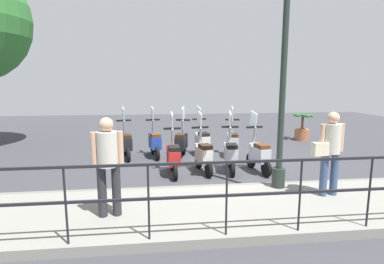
# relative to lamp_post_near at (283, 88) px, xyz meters

# --- Properties ---
(ground_plane) EXTENTS (28.00, 28.00, 0.00)m
(ground_plane) POSITION_rel_lamp_post_near_xyz_m (2.40, 0.98, -2.16)
(ground_plane) COLOR #38383D
(promenade_walkway) EXTENTS (2.20, 20.00, 0.15)m
(promenade_walkway) POSITION_rel_lamp_post_near_xyz_m (-0.75, 0.98, -2.08)
(promenade_walkway) COLOR gray
(promenade_walkway) RESTS_ON ground_plane
(fence_railing) EXTENTS (0.04, 16.03, 1.07)m
(fence_railing) POSITION_rel_lamp_post_near_xyz_m (-1.80, 0.98, -1.27)
(fence_railing) COLOR black
(fence_railing) RESTS_ON promenade_walkway
(lamp_post_near) EXTENTS (0.26, 0.90, 4.51)m
(lamp_post_near) POSITION_rel_lamp_post_near_xyz_m (0.00, 0.00, 0.00)
(lamp_post_near) COLOR #232D28
(lamp_post_near) RESTS_ON promenade_walkway
(pedestrian_with_bag) EXTENTS (0.34, 0.64, 1.59)m
(pedestrian_with_bag) POSITION_rel_lamp_post_near_xyz_m (-0.55, -0.74, -1.08)
(pedestrian_with_bag) COLOR #384C70
(pedestrian_with_bag) RESTS_ON promenade_walkway
(pedestrian_distant) EXTENTS (0.36, 0.49, 1.59)m
(pedestrian_distant) POSITION_rel_lamp_post_near_xyz_m (-0.98, 3.22, -1.08)
(pedestrian_distant) COLOR #28282D
(pedestrian_distant) RESTS_ON promenade_walkway
(potted_palm) EXTENTS (1.06, 0.66, 1.05)m
(potted_palm) POSITION_rel_lamp_post_near_xyz_m (5.56, -3.30, -1.71)
(potted_palm) COLOR #9E5B3D
(potted_palm) RESTS_ON ground_plane
(scooter_near_0) EXTENTS (1.23, 0.46, 1.54)m
(scooter_near_0) POSITION_rel_lamp_post_near_xyz_m (1.53, -0.11, -1.67)
(scooter_near_0) COLOR black
(scooter_near_0) RESTS_ON ground_plane
(scooter_near_1) EXTENTS (1.23, 0.44, 1.54)m
(scooter_near_1) POSITION_rel_lamp_post_near_xyz_m (1.64, 0.59, -1.67)
(scooter_near_1) COLOR black
(scooter_near_1) RESTS_ON ground_plane
(scooter_near_2) EXTENTS (1.23, 0.47, 1.54)m
(scooter_near_2) POSITION_rel_lamp_post_near_xyz_m (1.65, 1.30, -1.67)
(scooter_near_2) COLOR black
(scooter_near_2) RESTS_ON ground_plane
(scooter_near_3) EXTENTS (1.23, 0.44, 1.54)m
(scooter_near_3) POSITION_rel_lamp_post_near_xyz_m (1.53, 2.06, -1.67)
(scooter_near_3) COLOR black
(scooter_near_3) RESTS_ON ground_plane
(scooter_far_0) EXTENTS (1.23, 0.46, 1.54)m
(scooter_far_0) POSITION_rel_lamp_post_near_xyz_m (3.17, 0.15, -1.67)
(scooter_far_0) COLOR black
(scooter_far_0) RESTS_ON ground_plane
(scooter_far_1) EXTENTS (1.22, 0.48, 1.54)m
(scooter_far_1) POSITION_rel_lamp_post_near_xyz_m (3.44, 1.06, -1.67)
(scooter_far_1) COLOR black
(scooter_far_1) RESTS_ON ground_plane
(scooter_far_2) EXTENTS (1.21, 0.53, 1.54)m
(scooter_far_2) POSITION_rel_lamp_post_near_xyz_m (3.27, 1.73, -1.67)
(scooter_far_2) COLOR black
(scooter_far_2) RESTS_ON ground_plane
(scooter_far_3) EXTENTS (1.22, 0.48, 1.54)m
(scooter_far_3) POSITION_rel_lamp_post_near_xyz_m (3.42, 2.53, -1.67)
(scooter_far_3) COLOR black
(scooter_far_3) RESTS_ON ground_plane
(scooter_far_4) EXTENTS (1.21, 0.51, 1.54)m
(scooter_far_4) POSITION_rel_lamp_post_near_xyz_m (3.35, 3.40, -1.67)
(scooter_far_4) COLOR black
(scooter_far_4) RESTS_ON ground_plane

